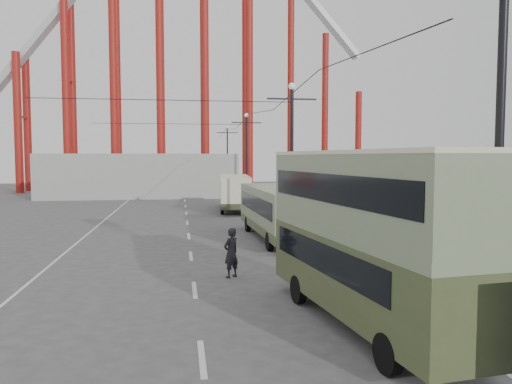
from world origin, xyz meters
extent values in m
plane|color=#48494B|center=(0.00, 0.00, 0.00)|extent=(160.00, 160.00, 0.00)
cube|color=silver|center=(-1.00, 19.00, 0.01)|extent=(0.15, 82.00, 0.01)
cube|color=silver|center=(5.40, 20.00, 0.01)|extent=(0.12, 120.00, 0.01)
cube|color=silver|center=(-7.00, 20.00, 0.01)|extent=(0.12, 120.00, 0.01)
cylinder|color=black|center=(5.60, -3.00, 4.50)|extent=(0.20, 0.20, 9.00)
cylinder|color=black|center=(5.60, -3.00, 0.25)|extent=(0.44, 0.44, 0.50)
cylinder|color=black|center=(5.60, 18.00, 4.50)|extent=(0.20, 0.20, 9.00)
cylinder|color=black|center=(5.60, 18.00, 0.25)|extent=(0.44, 0.44, 0.50)
cube|color=black|center=(5.60, 18.00, 8.30)|extent=(3.20, 0.10, 0.10)
sphere|color=white|center=(5.60, 18.00, 9.10)|extent=(0.44, 0.44, 0.44)
cylinder|color=black|center=(5.60, 40.00, 4.50)|extent=(0.20, 0.20, 9.00)
cylinder|color=black|center=(5.60, 40.00, 0.25)|extent=(0.44, 0.44, 0.50)
cube|color=black|center=(5.60, 40.00, 8.30)|extent=(3.20, 0.10, 0.10)
sphere|color=white|center=(5.60, 40.00, 9.10)|extent=(0.44, 0.44, 0.44)
cylinder|color=black|center=(5.60, 62.00, 4.50)|extent=(0.20, 0.20, 9.00)
cylinder|color=black|center=(5.60, 62.00, 0.25)|extent=(0.44, 0.44, 0.50)
cube|color=black|center=(5.60, 62.00, 8.30)|extent=(3.20, 0.10, 0.10)
sphere|color=white|center=(5.60, 62.00, 9.10)|extent=(0.44, 0.44, 0.44)
cylinder|color=maroon|center=(-22.00, 55.00, 9.00)|extent=(1.00, 1.00, 18.00)
cylinder|color=maroon|center=(-22.00, 59.00, 9.00)|extent=(1.00, 1.00, 18.00)
cylinder|color=maroon|center=(-16.00, 55.00, 13.50)|extent=(1.00, 1.00, 27.00)
cylinder|color=maroon|center=(-16.00, 59.00, 13.50)|extent=(1.00, 1.00, 27.00)
cylinder|color=maroon|center=(-10.00, 55.00, 18.00)|extent=(1.00, 1.00, 36.00)
cylinder|color=maroon|center=(-10.00, 59.00, 18.00)|extent=(1.00, 1.00, 36.00)
cylinder|color=maroon|center=(-4.00, 55.00, 22.50)|extent=(1.00, 1.00, 45.00)
cylinder|color=maroon|center=(-4.00, 59.00, 22.50)|extent=(1.00, 1.00, 45.00)
cylinder|color=maroon|center=(2.00, 59.00, 26.00)|extent=(1.00, 1.00, 52.00)
cylinder|color=maroon|center=(14.00, 56.00, 15.00)|extent=(0.90, 0.90, 30.00)
cylinder|color=maroon|center=(19.00, 56.00, 11.00)|extent=(0.90, 0.90, 22.00)
cylinder|color=maroon|center=(24.00, 56.00, 7.00)|extent=(0.90, 0.90, 14.00)
cube|color=#BABBC0|center=(19.00, 56.00, 24.00)|extent=(9.89, 2.00, 10.87)
cube|color=#A3A39E|center=(-6.00, 47.00, 2.50)|extent=(22.00, 10.00, 5.00)
cube|color=#3D4726|center=(3.52, -0.47, 1.47)|extent=(3.33, 9.15, 1.97)
cube|color=black|center=(3.52, -0.47, 1.88)|extent=(3.15, 7.38, 0.80)
cube|color=gray|center=(3.52, -0.47, 2.59)|extent=(3.35, 9.15, 0.27)
cube|color=gray|center=(3.52, -0.47, 3.71)|extent=(3.33, 9.15, 1.97)
cube|color=black|center=(3.52, -0.47, 3.80)|extent=(3.30, 8.62, 0.76)
cube|color=beige|center=(3.52, -0.47, 4.75)|extent=(3.35, 9.15, 0.11)
cylinder|color=black|center=(2.21, 1.89, 0.45)|extent=(0.36, 0.92, 0.89)
cylinder|color=black|center=(4.21, 2.14, 0.45)|extent=(0.36, 0.92, 0.89)
cylinder|color=black|center=(2.88, -3.43, 0.45)|extent=(0.36, 0.92, 0.89)
cylinder|color=black|center=(4.88, -3.18, 0.45)|extent=(0.36, 0.92, 0.89)
cube|color=gray|center=(3.82, 14.23, 1.63)|extent=(2.65, 10.33, 2.24)
cube|color=black|center=(3.82, 14.23, 2.00)|extent=(2.66, 9.21, 0.89)
cube|color=#3D4726|center=(3.82, 14.23, 0.75)|extent=(2.68, 10.33, 0.47)
cube|color=gray|center=(3.82, 14.23, 2.83)|extent=(2.67, 10.33, 0.15)
cylinder|color=black|center=(2.68, 17.09, 0.47)|extent=(0.29, 0.94, 0.93)
cylinder|color=black|center=(4.78, 17.16, 0.47)|extent=(0.29, 0.94, 0.93)
cylinder|color=black|center=(2.87, 10.94, 0.47)|extent=(0.29, 0.94, 0.93)
cylinder|color=black|center=(4.98, 11.00, 0.47)|extent=(0.29, 0.94, 0.93)
cube|color=beige|center=(3.20, 29.72, 1.69)|extent=(3.16, 9.79, 2.31)
cube|color=black|center=(3.20, 29.72, 2.07)|extent=(3.11, 8.64, 0.91)
cube|color=#3D4726|center=(3.20, 29.72, 0.77)|extent=(3.19, 9.79, 0.48)
cube|color=beige|center=(3.20, 29.72, 2.92)|extent=(3.18, 9.79, 0.15)
cylinder|color=black|center=(2.31, 32.31, 0.48)|extent=(0.34, 0.98, 0.96)
cylinder|color=black|center=(4.48, 32.13, 0.48)|extent=(0.34, 0.98, 0.96)
cylinder|color=black|center=(1.89, 26.93, 0.48)|extent=(0.34, 0.98, 0.96)
cylinder|color=black|center=(4.06, 26.76, 0.48)|extent=(0.34, 0.98, 0.96)
imported|color=black|center=(0.45, 5.61, 0.96)|extent=(0.83, 0.80, 1.92)
camera|label=1|loc=(-1.45, -13.22, 4.62)|focal=35.00mm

